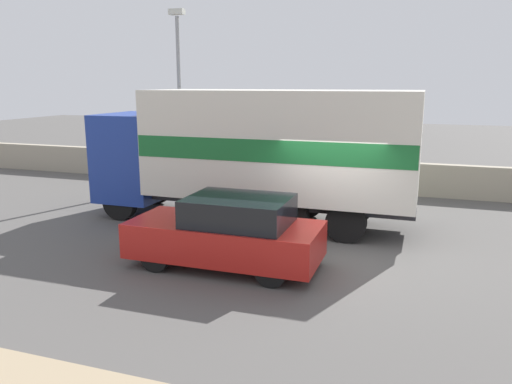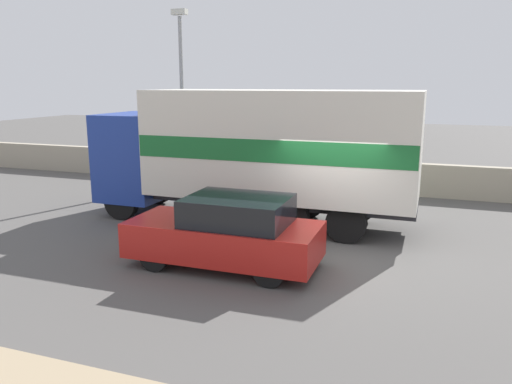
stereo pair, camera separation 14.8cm
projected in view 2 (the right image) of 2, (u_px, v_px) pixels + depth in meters
The scene contains 5 objects.
ground_plane at pixel (319, 259), 11.02m from camera, with size 80.00×80.00×0.00m, color #514F4C.
stone_wall_backdrop at pixel (365, 176), 17.71m from camera, with size 60.00×0.35×1.13m.
street_lamp at pixel (182, 85), 18.48m from camera, with size 0.56×0.28×6.41m.
box_truck at pixel (260, 149), 13.52m from camera, with size 8.88×2.60×3.63m.
car_hatchback at pixel (227, 232), 10.44m from camera, with size 4.02×1.71×1.53m.
Camera 2 is at (2.17, -10.32, 3.82)m, focal length 35.00 mm.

